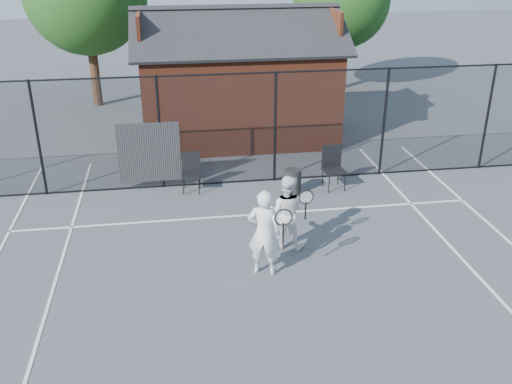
{
  "coord_description": "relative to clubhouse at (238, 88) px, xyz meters",
  "views": [
    {
      "loc": [
        -1.68,
        -9.11,
        6.15
      ],
      "look_at": [
        0.02,
        1.9,
        1.1
      ],
      "focal_mm": 40.0,
      "sensor_mm": 36.0,
      "label": 1
    }
  ],
  "objects": [
    {
      "name": "chair_right",
      "position": [
        1.94,
        -4.79,
        -1.05
      ],
      "size": [
        0.6,
        0.62,
        1.12
      ],
      "primitive_type": "cube",
      "rotation": [
        0.0,
        0.0,
        0.13
      ],
      "color": "black",
      "rests_on": "ground"
    },
    {
      "name": "waste_bin",
      "position": [
        0.81,
        -4.9,
        -1.28
      ],
      "size": [
        0.5,
        0.5,
        0.65
      ],
      "primitive_type": "cylinder",
      "rotation": [
        0.0,
        0.0,
        -0.14
      ],
      "color": "black",
      "rests_on": "ground"
    },
    {
      "name": "player_front",
      "position": [
        -0.54,
        -8.56,
        -0.71
      ],
      "size": [
        0.85,
        0.69,
        1.79
      ],
      "color": "white",
      "rests_on": "ground"
    },
    {
      "name": "clubhouse",
      "position": [
        0.0,
        0.0,
        0.0
      ],
      "size": [
        6.5,
        4.36,
        4.19
      ],
      "color": "maroon",
      "rests_on": "ground"
    },
    {
      "name": "fence",
      "position": [
        -0.8,
        -4.0,
        -0.16
      ],
      "size": [
        22.04,
        3.0,
        3.0
      ],
      "color": "black",
      "rests_on": "ground"
    },
    {
      "name": "tree_right",
      "position": [
        5.0,
        5.5,
        2.1
      ],
      "size": [
        3.97,
        3.97,
        5.7
      ],
      "color": "#332314",
      "rests_on": "ground"
    },
    {
      "name": "player_back",
      "position": [
        0.09,
        -7.58,
        -0.79
      ],
      "size": [
        0.98,
        0.89,
        1.64
      ],
      "color": "white",
      "rests_on": "ground"
    },
    {
      "name": "court_lines",
      "position": [
        -0.5,
        -10.32,
        -1.6
      ],
      "size": [
        11.02,
        18.0,
        0.01
      ],
      "color": "white",
      "rests_on": "ground"
    },
    {
      "name": "ground",
      "position": [
        -0.5,
        -9.0,
        -1.61
      ],
      "size": [
        80.0,
        80.0,
        0.0
      ],
      "primitive_type": "plane",
      "color": "#3F4448",
      "rests_on": "ground"
    },
    {
      "name": "chair_left",
      "position": [
        -1.77,
        -4.4,
        -1.1
      ],
      "size": [
        0.54,
        0.55,
        1.01
      ],
      "primitive_type": "cube",
      "rotation": [
        0.0,
        0.0,
        -0.11
      ],
      "color": "black",
      "rests_on": "ground"
    }
  ]
}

